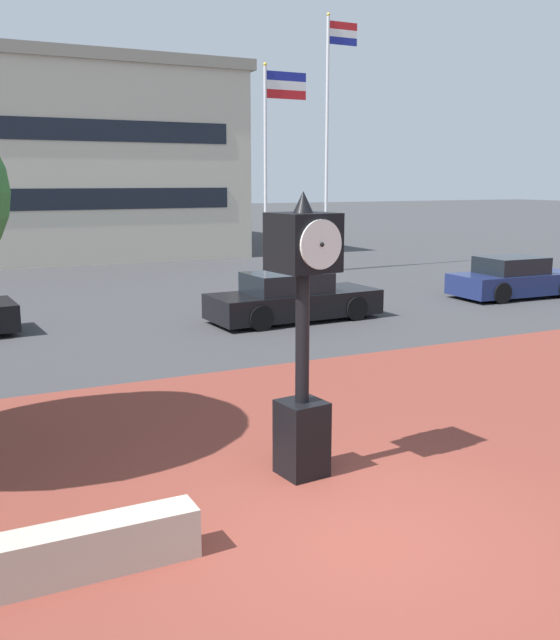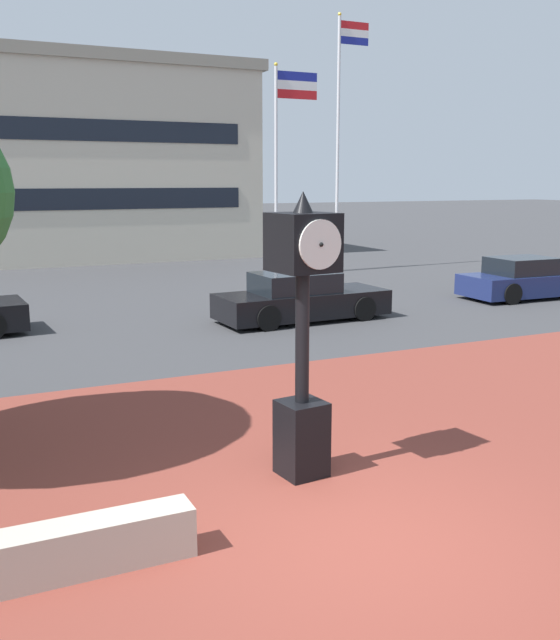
% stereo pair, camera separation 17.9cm
% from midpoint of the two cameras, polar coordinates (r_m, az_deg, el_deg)
% --- Properties ---
extents(ground_plane, '(200.00, 200.00, 0.00)m').
position_cam_midpoint_polar(ground_plane, '(7.75, 5.88, -16.93)').
color(ground_plane, '#38383A').
extents(plaza_brick_paving, '(44.00, 10.76, 0.01)m').
position_cam_midpoint_polar(plaza_brick_paving, '(8.83, 1.00, -13.20)').
color(plaza_brick_paving, brown).
rests_on(plaza_brick_paving, ground).
extents(planter_wall, '(3.20, 0.42, 0.50)m').
position_cam_midpoint_polar(planter_wall, '(7.20, -20.28, -17.71)').
color(planter_wall, '#ADA393').
rests_on(planter_wall, ground).
extents(street_clock, '(0.77, 0.81, 3.51)m').
position_cam_midpoint_polar(street_clock, '(8.64, 1.21, -0.61)').
color(street_clock, black).
rests_on(street_clock, ground).
extents(car_street_far, '(4.61, 1.96, 1.28)m').
position_cam_midpoint_polar(car_street_far, '(18.77, 0.72, 1.69)').
color(car_street_far, black).
rests_on(car_street_far, ground).
extents(car_street_distant, '(4.19, 1.97, 1.28)m').
position_cam_midpoint_polar(car_street_distant, '(23.74, 17.96, 3.12)').
color(car_street_distant, navy).
rests_on(car_street_distant, ground).
extents(flagpole_primary, '(1.78, 0.14, 7.90)m').
position_cam_midpoint_polar(flagpole_primary, '(27.80, -0.93, 13.44)').
color(flagpole_primary, silver).
rests_on(flagpole_primary, ground).
extents(flagpole_secondary, '(1.36, 0.14, 9.89)m').
position_cam_midpoint_polar(flagpole_secondary, '(29.02, 3.76, 14.93)').
color(flagpole_secondary, silver).
rests_on(flagpole_secondary, ground).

